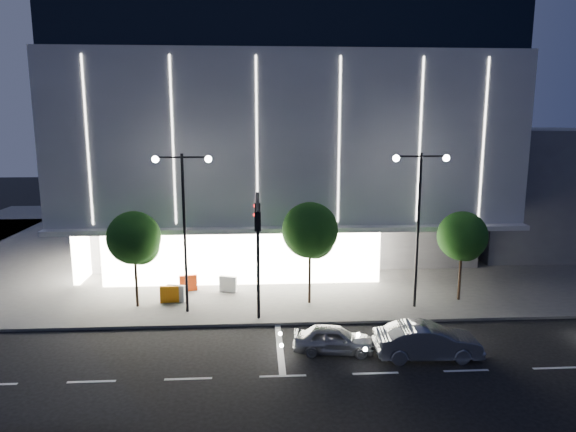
{
  "coord_description": "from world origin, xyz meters",
  "views": [
    {
      "loc": [
        1.0,
        -21.71,
        10.7
      ],
      "look_at": [
        2.85,
        8.96,
        5.0
      ],
      "focal_mm": 32.0,
      "sensor_mm": 36.0,
      "label": 1
    }
  ],
  "objects_px": {
    "tree_mid": "(310,233)",
    "barrier_c": "(170,294)",
    "car_lead": "(334,339)",
    "traffic_mast": "(258,236)",
    "tree_right": "(462,239)",
    "barrier_d": "(228,284)",
    "street_lamp_west": "(184,210)",
    "street_lamp_east": "(419,207)",
    "barrier_b": "(176,293)",
    "barrier_a": "(188,283)",
    "car_second": "(427,341)",
    "tree_left": "(135,241)"
  },
  "relations": [
    {
      "from": "tree_right",
      "to": "barrier_d",
      "type": "height_order",
      "value": "tree_right"
    },
    {
      "from": "traffic_mast",
      "to": "tree_left",
      "type": "relative_size",
      "value": 1.24
    },
    {
      "from": "street_lamp_east",
      "to": "car_second",
      "type": "bearing_deg",
      "value": -102.06
    },
    {
      "from": "street_lamp_west",
      "to": "car_second",
      "type": "xyz_separation_m",
      "value": [
        11.69,
        -6.14,
        -5.16
      ]
    },
    {
      "from": "barrier_a",
      "to": "car_lead",
      "type": "bearing_deg",
      "value": -62.38
    },
    {
      "from": "traffic_mast",
      "to": "street_lamp_west",
      "type": "bearing_deg",
      "value": 146.35
    },
    {
      "from": "barrier_a",
      "to": "barrier_d",
      "type": "distance_m",
      "value": 2.54
    },
    {
      "from": "barrier_a",
      "to": "barrier_c",
      "type": "xyz_separation_m",
      "value": [
        -0.82,
        -2.06,
        0.0
      ]
    },
    {
      "from": "tree_right",
      "to": "barrier_d",
      "type": "distance_m",
      "value": 14.47
    },
    {
      "from": "traffic_mast",
      "to": "barrier_b",
      "type": "xyz_separation_m",
      "value": [
        -4.89,
        4.34,
        -4.38
      ]
    },
    {
      "from": "tree_mid",
      "to": "barrier_d",
      "type": "height_order",
      "value": "tree_mid"
    },
    {
      "from": "car_second",
      "to": "barrier_a",
      "type": "height_order",
      "value": "car_second"
    },
    {
      "from": "traffic_mast",
      "to": "barrier_d",
      "type": "relative_size",
      "value": 6.43
    },
    {
      "from": "tree_left",
      "to": "barrier_d",
      "type": "xyz_separation_m",
      "value": [
        5.07,
        2.23,
        -3.38
      ]
    },
    {
      "from": "street_lamp_east",
      "to": "tree_left",
      "type": "xyz_separation_m",
      "value": [
        -15.97,
        1.02,
        -1.92
      ]
    },
    {
      "from": "tree_left",
      "to": "barrier_d",
      "type": "distance_m",
      "value": 6.49
    },
    {
      "from": "traffic_mast",
      "to": "barrier_c",
      "type": "distance_m",
      "value": 8.01
    },
    {
      "from": "traffic_mast",
      "to": "barrier_d",
      "type": "distance_m",
      "value": 7.6
    },
    {
      "from": "street_lamp_west",
      "to": "street_lamp_east",
      "type": "height_order",
      "value": "same"
    },
    {
      "from": "tree_right",
      "to": "barrier_a",
      "type": "distance_m",
      "value": 16.95
    },
    {
      "from": "car_second",
      "to": "barrier_c",
      "type": "height_order",
      "value": "car_second"
    },
    {
      "from": "car_lead",
      "to": "traffic_mast",
      "type": "bearing_deg",
      "value": 60.37
    },
    {
      "from": "car_lead",
      "to": "car_second",
      "type": "distance_m",
      "value": 4.26
    },
    {
      "from": "tree_mid",
      "to": "barrier_c",
      "type": "distance_m",
      "value": 9.06
    },
    {
      "from": "tree_right",
      "to": "car_lead",
      "type": "xyz_separation_m",
      "value": [
        -8.52,
        -6.36,
        -3.23
      ]
    },
    {
      "from": "street_lamp_west",
      "to": "tree_right",
      "type": "xyz_separation_m",
      "value": [
        16.03,
        1.02,
        -2.07
      ]
    },
    {
      "from": "barrier_c",
      "to": "barrier_b",
      "type": "bearing_deg",
      "value": 20.57
    },
    {
      "from": "tree_left",
      "to": "barrier_c",
      "type": "bearing_deg",
      "value": 16.62
    },
    {
      "from": "tree_mid",
      "to": "car_second",
      "type": "relative_size",
      "value": 1.28
    },
    {
      "from": "street_lamp_east",
      "to": "barrier_a",
      "type": "height_order",
      "value": "street_lamp_east"
    },
    {
      "from": "barrier_a",
      "to": "barrier_c",
      "type": "relative_size",
      "value": 1.0
    },
    {
      "from": "tree_mid",
      "to": "barrier_d",
      "type": "bearing_deg",
      "value": 155.66
    },
    {
      "from": "tree_mid",
      "to": "tree_right",
      "type": "height_order",
      "value": "tree_mid"
    },
    {
      "from": "street_lamp_east",
      "to": "barrier_b",
      "type": "xyz_separation_m",
      "value": [
        -13.89,
        1.68,
        -5.31
      ]
    },
    {
      "from": "street_lamp_east",
      "to": "car_second",
      "type": "relative_size",
      "value": 1.87
    },
    {
      "from": "car_second",
      "to": "tree_mid",
      "type": "bearing_deg",
      "value": 34.81
    },
    {
      "from": "tree_left",
      "to": "car_lead",
      "type": "distance_m",
      "value": 12.71
    },
    {
      "from": "car_lead",
      "to": "barrier_c",
      "type": "height_order",
      "value": "car_lead"
    },
    {
      "from": "tree_mid",
      "to": "barrier_b",
      "type": "relative_size",
      "value": 5.59
    },
    {
      "from": "barrier_d",
      "to": "street_lamp_east",
      "type": "bearing_deg",
      "value": 1.79
    },
    {
      "from": "street_lamp_east",
      "to": "car_second",
      "type": "xyz_separation_m",
      "value": [
        -1.31,
        -6.14,
        -5.16
      ]
    },
    {
      "from": "tree_left",
      "to": "barrier_a",
      "type": "xyz_separation_m",
      "value": [
        2.56,
        2.58,
        -3.38
      ]
    },
    {
      "from": "tree_mid",
      "to": "car_lead",
      "type": "xyz_separation_m",
      "value": [
        0.48,
        -6.36,
        -3.68
      ]
    },
    {
      "from": "tree_right",
      "to": "barrier_c",
      "type": "xyz_separation_m",
      "value": [
        -17.26,
        0.52,
        -3.23
      ]
    },
    {
      "from": "traffic_mast",
      "to": "car_lead",
      "type": "distance_m",
      "value": 6.21
    },
    {
      "from": "barrier_b",
      "to": "barrier_d",
      "type": "xyz_separation_m",
      "value": [
        2.99,
        1.57,
        0.0
      ]
    },
    {
      "from": "tree_right",
      "to": "barrier_d",
      "type": "bearing_deg",
      "value": 170.91
    },
    {
      "from": "car_lead",
      "to": "barrier_b",
      "type": "bearing_deg",
      "value": 57.86
    },
    {
      "from": "car_second",
      "to": "barrier_b",
      "type": "xyz_separation_m",
      "value": [
        -12.58,
        7.83,
        -0.14
      ]
    },
    {
      "from": "tree_left",
      "to": "car_second",
      "type": "height_order",
      "value": "tree_left"
    }
  ]
}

